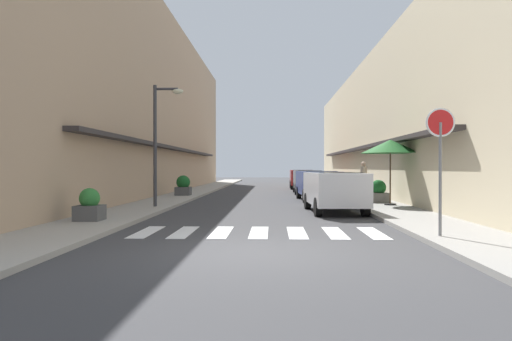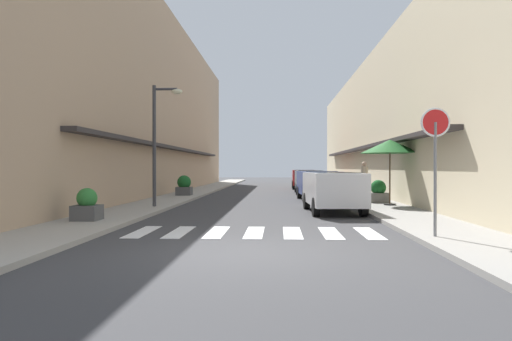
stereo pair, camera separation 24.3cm
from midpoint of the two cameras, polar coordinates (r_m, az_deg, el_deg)
ground_plane at (r=27.35m, az=1.75°, el=-3.08°), size 100.89×100.89×0.00m
sidewalk_left at (r=27.84m, az=-8.08°, el=-2.90°), size 2.24×64.20×0.12m
sidewalk_right at (r=27.68m, az=11.64°, el=-2.92°), size 2.24×64.20×0.12m
building_row_left at (r=30.18m, az=-14.45°, el=7.80°), size 5.50×43.27×11.12m
building_row_right at (r=29.76m, az=18.18°, el=5.09°), size 5.50×43.27×8.21m
crosswalk at (r=11.74m, az=0.41°, el=-7.64°), size 6.15×2.20×0.01m
parked_car_near at (r=17.10m, az=9.83°, el=-2.05°), size 1.98×4.34×1.47m
parked_car_mid at (r=23.24m, az=7.95°, el=-1.42°), size 1.98×4.46×1.47m
parked_car_far at (r=29.56m, az=6.83°, el=-1.04°), size 1.84×4.32×1.47m
parked_car_distant at (r=35.93m, az=6.10°, el=-0.80°), size 1.85×4.02×1.47m
round_street_sign at (r=11.03m, az=21.78°, el=3.77°), size 0.65×0.07×2.85m
street_lamp at (r=18.62m, az=-11.42°, el=4.75°), size 1.19×0.28×4.75m
cafe_umbrella at (r=19.58m, az=16.48°, el=2.82°), size 2.37×2.37×2.66m
planter_corner at (r=14.23m, az=-19.61°, el=-4.12°), size 0.73×0.73×0.93m
planter_midblock at (r=20.87m, az=15.14°, el=-2.62°), size 0.79×0.79×0.98m
planter_far at (r=25.83m, az=-8.57°, el=-1.88°), size 0.82×0.82×1.10m
pedestrian_walking_near at (r=24.38m, az=13.45°, el=-0.94°), size 0.34×0.34×1.83m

